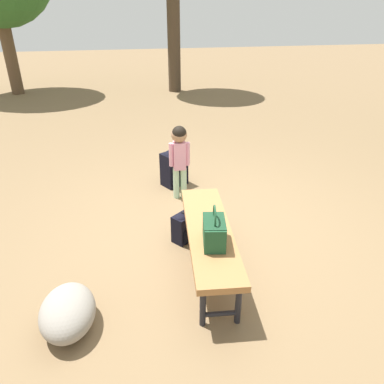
{
  "coord_description": "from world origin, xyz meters",
  "views": [
    {
      "loc": [
        -3.41,
        0.88,
        2.26
      ],
      "look_at": [
        0.02,
        0.15,
        0.45
      ],
      "focal_mm": 33.63,
      "sensor_mm": 36.0,
      "label": 1
    }
  ],
  "objects_px": {
    "park_bench": "(209,233)",
    "child_standing": "(179,151)",
    "handbag": "(214,231)",
    "backpack_large": "(174,167)",
    "trail_rock": "(68,312)",
    "backpack_small": "(183,227)"
  },
  "relations": [
    {
      "from": "backpack_large",
      "to": "backpack_small",
      "type": "xyz_separation_m",
      "value": [
        -1.39,
        0.14,
        -0.09
      ]
    },
    {
      "from": "park_bench",
      "to": "trail_rock",
      "type": "xyz_separation_m",
      "value": [
        -0.48,
        1.25,
        -0.24
      ]
    },
    {
      "from": "park_bench",
      "to": "backpack_large",
      "type": "height_order",
      "value": "backpack_large"
    },
    {
      "from": "backpack_large",
      "to": "park_bench",
      "type": "bearing_deg",
      "value": -179.47
    },
    {
      "from": "park_bench",
      "to": "backpack_large",
      "type": "relative_size",
      "value": 2.99
    },
    {
      "from": "handbag",
      "to": "child_standing",
      "type": "xyz_separation_m",
      "value": [
        1.72,
        -0.01,
        0.08
      ]
    },
    {
      "from": "park_bench",
      "to": "backpack_small",
      "type": "relative_size",
      "value": 4.58
    },
    {
      "from": "child_standing",
      "to": "handbag",
      "type": "bearing_deg",
      "value": 179.58
    },
    {
      "from": "backpack_large",
      "to": "trail_rock",
      "type": "relative_size",
      "value": 0.92
    },
    {
      "from": "park_bench",
      "to": "trail_rock",
      "type": "bearing_deg",
      "value": 110.9
    },
    {
      "from": "trail_rock",
      "to": "backpack_small",
      "type": "bearing_deg",
      "value": -48.42
    },
    {
      "from": "park_bench",
      "to": "child_standing",
      "type": "height_order",
      "value": "child_standing"
    },
    {
      "from": "park_bench",
      "to": "child_standing",
      "type": "relative_size",
      "value": 1.67
    },
    {
      "from": "handbag",
      "to": "child_standing",
      "type": "distance_m",
      "value": 1.72
    },
    {
      "from": "backpack_large",
      "to": "child_standing",
      "type": "bearing_deg",
      "value": -178.64
    },
    {
      "from": "handbag",
      "to": "child_standing",
      "type": "relative_size",
      "value": 0.38
    },
    {
      "from": "child_standing",
      "to": "park_bench",
      "type": "bearing_deg",
      "value": -179.7
    },
    {
      "from": "park_bench",
      "to": "backpack_large",
      "type": "bearing_deg",
      "value": 0.53
    },
    {
      "from": "trail_rock",
      "to": "child_standing",
      "type": "bearing_deg",
      "value": -32.33
    },
    {
      "from": "handbag",
      "to": "trail_rock",
      "type": "distance_m",
      "value": 1.32
    },
    {
      "from": "backpack_small",
      "to": "trail_rock",
      "type": "relative_size",
      "value": 0.6
    },
    {
      "from": "child_standing",
      "to": "trail_rock",
      "type": "distance_m",
      "value": 2.38
    }
  ]
}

